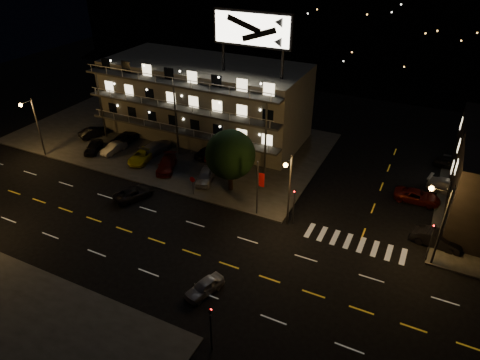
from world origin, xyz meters
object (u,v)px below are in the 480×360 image
at_px(lot_car_2, 142,156).
at_px(road_car_west, 134,193).
at_px(tree, 230,156).
at_px(lot_car_4, 205,176).
at_px(lot_car_7, 157,147).
at_px(road_car_east, 204,287).
at_px(side_car_0, 437,239).

bearing_deg(lot_car_2, road_car_west, -68.79).
bearing_deg(road_car_west, tree, -122.47).
xyz_separation_m(tree, lot_car_4, (-3.48, 0.21, -3.64)).
xyz_separation_m(lot_car_2, lot_car_7, (0.25, 2.96, 0.06)).
bearing_deg(lot_car_4, road_car_east, -77.63).
bearing_deg(road_car_east, road_car_west, 165.99).
relative_size(tree, lot_car_2, 1.53).
xyz_separation_m(lot_car_4, road_car_east, (8.90, -15.51, -0.26)).
bearing_deg(tree, lot_car_4, 176.62).
height_order(lot_car_2, lot_car_7, lot_car_7).
relative_size(side_car_0, road_car_west, 1.01).
xyz_separation_m(lot_car_2, lot_car_4, (10.03, -0.95, 0.07)).
distance_m(lot_car_2, road_car_west, 8.68).
distance_m(lot_car_7, side_car_0, 35.84).
bearing_deg(road_car_east, tree, 127.57).
bearing_deg(road_car_east, lot_car_4, 137.92).
height_order(side_car_0, road_car_west, side_car_0).
distance_m(lot_car_7, road_car_east, 26.95).
relative_size(lot_car_7, road_car_west, 1.09).
height_order(lot_car_4, lot_car_7, lot_car_4).
distance_m(tree, lot_car_4, 5.04).
distance_m(lot_car_2, lot_car_4, 10.07).
relative_size(lot_car_2, lot_car_7, 0.95).
distance_m(tree, road_car_east, 16.70).
height_order(tree, lot_car_4, tree).
distance_m(lot_car_4, lot_car_7, 10.53).
relative_size(lot_car_4, road_car_west, 0.93).
bearing_deg(tree, road_car_east, -70.49).
bearing_deg(side_car_0, lot_car_7, 89.59).
distance_m(tree, road_car_west, 11.63).
height_order(tree, lot_car_2, tree).
bearing_deg(side_car_0, road_car_east, 138.29).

